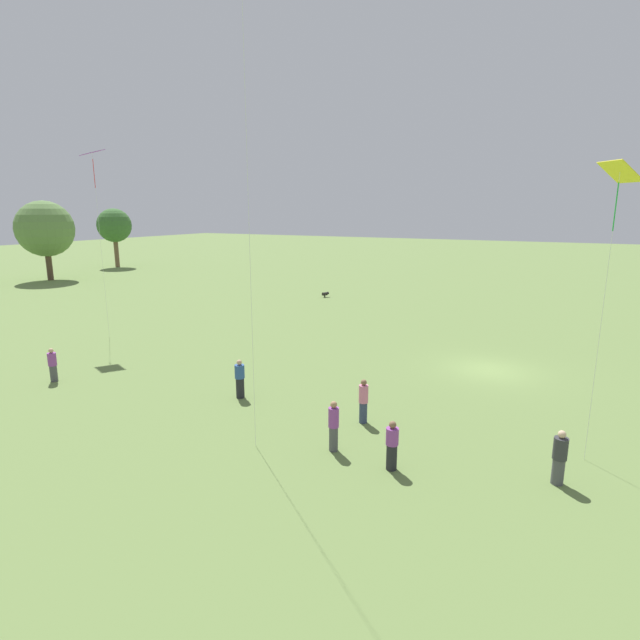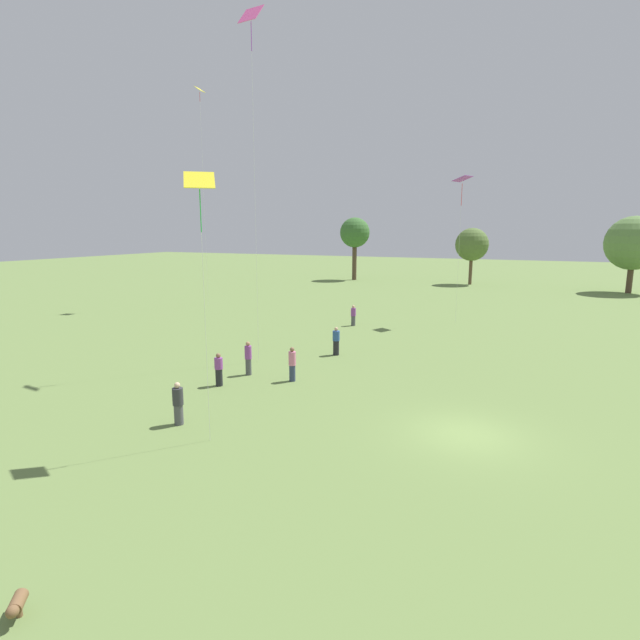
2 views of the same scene
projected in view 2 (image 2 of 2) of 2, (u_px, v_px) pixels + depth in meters
ground_plane at (466, 435)px, 19.25m from camera, size 240.00×240.00×0.00m
tree_0 at (355, 233)px, 77.12m from camera, size 4.60×4.60×9.64m
tree_1 at (472, 245)px, 70.81m from camera, size 4.65×4.65×8.03m
tree_2 at (634, 243)px, 61.05m from camera, size 6.61×6.61×9.47m
person_0 at (248, 358)px, 27.05m from camera, size 0.46×0.46×1.85m
person_1 at (178, 404)px, 20.14m from camera, size 0.54×0.54×1.78m
person_2 at (353, 316)px, 40.94m from camera, size 0.50×0.50×1.70m
person_3 at (292, 364)px, 25.94m from camera, size 0.42×0.42×1.82m
person_4 at (336, 341)px, 31.34m from camera, size 0.57×0.57×1.79m
person_5 at (219, 370)px, 25.16m from camera, size 0.47×0.47×1.69m
kite_0 at (251, 28)px, 26.69m from camera, size 1.31×0.94×19.60m
kite_1 at (200, 189)px, 17.10m from camera, size 1.34×1.31×9.80m
kite_2 at (200, 105)px, 48.60m from camera, size 0.82×0.94×21.45m
kite_3 at (462, 182)px, 40.35m from camera, size 1.65×1.68×12.05m
dog_1 at (16, 605)px, 10.08m from camera, size 0.59×0.65×0.50m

